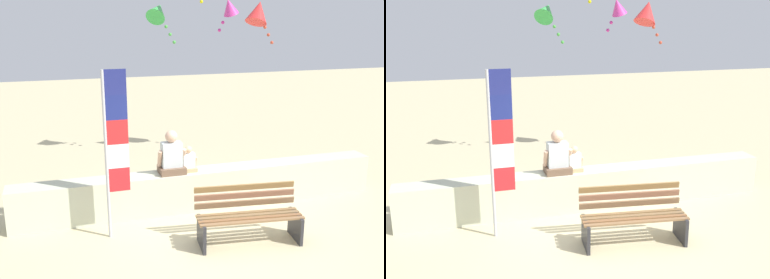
# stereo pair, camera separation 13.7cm
# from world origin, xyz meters

# --- Properties ---
(ground_plane) EXTENTS (40.00, 40.00, 0.00)m
(ground_plane) POSITION_xyz_m (0.00, 0.00, 0.00)
(ground_plane) COLOR beige
(seawall_ledge) EXTENTS (6.96, 0.47, 0.74)m
(seawall_ledge) POSITION_xyz_m (0.00, 1.00, 0.37)
(seawall_ledge) COLOR beige
(seawall_ledge) RESTS_ON ground
(park_bench) EXTENTS (1.73, 0.80, 0.88)m
(park_bench) POSITION_xyz_m (0.25, -0.49, 0.42)
(park_bench) COLOR olive
(park_bench) RESTS_ON ground
(person_adult) EXTENTS (0.52, 0.39, 0.80)m
(person_adult) POSITION_xyz_m (-0.62, 1.00, 1.05)
(person_adult) COLOR brown
(person_adult) RESTS_ON seawall_ledge
(person_child) EXTENTS (0.32, 0.23, 0.49)m
(person_child) POSITION_xyz_m (-0.30, 1.00, 0.93)
(person_child) COLOR tan
(person_child) RESTS_ON seawall_ledge
(flag_banner) EXTENTS (0.38, 0.05, 2.74)m
(flag_banner) POSITION_xyz_m (-1.74, 0.29, 1.61)
(flag_banner) COLOR #B7B7BC
(flag_banner) RESTS_ON ground
(kite_red) EXTENTS (0.89, 0.87, 1.12)m
(kite_red) POSITION_xyz_m (2.36, 3.90, 3.60)
(kite_red) COLOR red
(kite_green) EXTENTS (0.75, 0.80, 1.09)m
(kite_green) POSITION_xyz_m (-0.06, 4.32, 3.61)
(kite_green) COLOR green
(kite_magenta) EXTENTS (0.59, 0.58, 0.82)m
(kite_magenta) POSITION_xyz_m (1.52, 3.70, 3.70)
(kite_magenta) COLOR #DB3D9E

